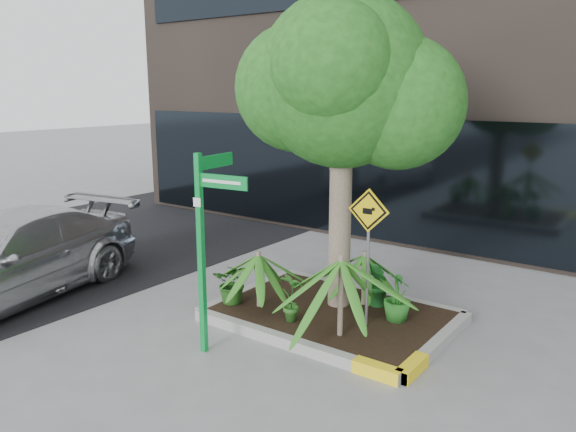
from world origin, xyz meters
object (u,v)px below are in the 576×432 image
Objects in this scene: parked_car at (4,259)px; street_sign_post at (206,232)px; tree at (343,81)px; cattle_sign at (368,234)px.

parked_car is 3.99m from street_sign_post.
tree reaches higher than street_sign_post.
parked_car is 2.48× the size of cattle_sign.
tree reaches higher than cattle_sign.
parked_car is (-4.54, -2.63, -2.71)m from tree.
parked_car is at bearing -149.88° from tree.
cattle_sign reaches higher than parked_car.
tree is 2.46× the size of cattle_sign.
tree is 1.83× the size of street_sign_post.
tree is at bearing 19.39° from parked_car.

